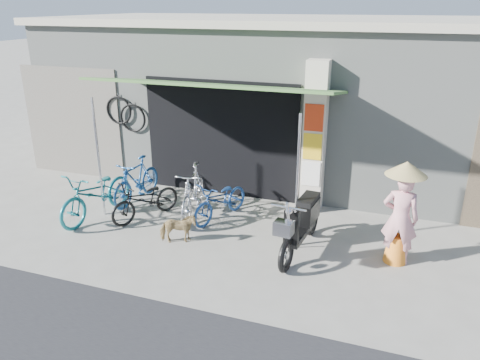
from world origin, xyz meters
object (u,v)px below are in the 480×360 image
(bike_teal, at_px, (97,194))
(bike_silver, at_px, (193,192))
(moped, at_px, (302,224))
(nun, at_px, (401,214))
(bike_navy, at_px, (221,200))
(bike_blue, at_px, (136,180))
(street_dog, at_px, (178,229))
(bike_black, at_px, (146,200))

(bike_teal, height_order, bike_silver, bike_silver)
(bike_silver, xyz_separation_m, moped, (2.30, -0.66, -0.01))
(nun, bearing_deg, bike_navy, -7.43)
(bike_blue, distance_m, street_dog, 2.16)
(bike_black, distance_m, moped, 3.14)
(bike_teal, bearing_deg, bike_black, 23.35)
(nun, bearing_deg, street_dog, 11.69)
(bike_blue, bearing_deg, bike_teal, -103.57)
(moped, distance_m, nun, 1.59)
(bike_blue, xyz_separation_m, bike_black, (0.62, -0.69, -0.08))
(bike_teal, xyz_separation_m, street_dog, (1.95, -0.43, -0.22))
(street_dog, bearing_deg, bike_black, 31.71)
(bike_silver, height_order, bike_navy, bike_silver)
(bike_blue, distance_m, bike_silver, 1.46)
(bike_black, xyz_separation_m, nun, (4.67, -0.09, 0.46))
(bike_navy, height_order, nun, nun)
(bike_navy, height_order, street_dog, bike_navy)
(bike_teal, bearing_deg, nun, 9.48)
(bike_black, xyz_separation_m, bike_navy, (1.38, 0.48, -0.00))
(bike_blue, distance_m, bike_navy, 2.01)
(street_dog, distance_m, nun, 3.74)
(street_dog, xyz_separation_m, moped, (2.09, 0.45, 0.23))
(moped, height_order, nun, nun)
(bike_teal, distance_m, street_dog, 2.01)
(bike_silver, bearing_deg, street_dog, -89.69)
(street_dog, distance_m, moped, 2.15)
(bike_blue, bearing_deg, bike_navy, -1.69)
(bike_blue, xyz_separation_m, bike_silver, (1.44, -0.27, 0.04))
(moped, bearing_deg, bike_blue, 171.87)
(street_dog, relative_size, nun, 0.37)
(bike_navy, relative_size, nun, 0.87)
(bike_black, xyz_separation_m, street_dog, (1.03, -0.69, -0.12))
(bike_black, height_order, moped, moped)
(bike_black, bearing_deg, nun, 25.09)
(bike_teal, height_order, street_dog, bike_teal)
(bike_navy, distance_m, moped, 1.89)
(street_dog, bearing_deg, bike_silver, -13.74)
(bike_teal, height_order, moped, moped)
(bike_teal, relative_size, bike_silver, 1.11)
(bike_blue, distance_m, moped, 3.86)
(bike_blue, relative_size, bike_silver, 0.92)
(bike_silver, bearing_deg, bike_navy, -4.58)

